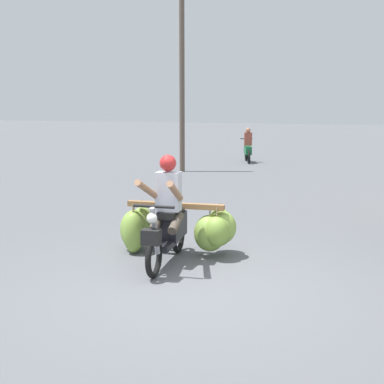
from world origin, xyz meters
The scene contains 4 objects.
ground_plane centered at (0.00, 0.00, 0.00)m, with size 120.00×120.00×0.00m, color #56595E.
motorbike_main_loaded centered at (-0.72, 1.20, 0.47)m, with size 1.90×1.87×1.58m.
motorbike_distant_ahead_left centered at (-3.12, 14.27, 0.57)m, with size 0.74×1.54×1.40m.
utility_pole centered at (-4.50, 10.67, 3.07)m, with size 0.18×0.18×6.14m, color brown.
Camera 1 is at (2.19, -5.72, 2.26)m, focal length 47.85 mm.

